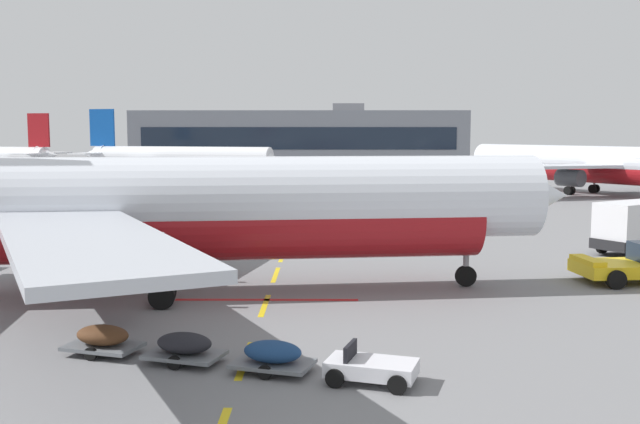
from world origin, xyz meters
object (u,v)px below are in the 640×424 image
Objects in this scene: airliner_foreground at (198,207)px; baggage_train at (228,351)px; airliner_mid_left at (574,163)px; airliner_far_right at (177,161)px.

airliner_foreground reaches higher than baggage_train.
airliner_mid_left is at bearing 57.41° from airliner_foreground.
airliner_foreground is 68.29m from airliner_far_right.
airliner_foreground is at bearing 104.42° from baggage_train.
airliner_foreground is 1.21× the size of airliner_mid_left.
airliner_mid_left reaches higher than baggage_train.
airliner_foreground reaches higher than airliner_far_right.
airliner_mid_left is 2.50× the size of baggage_train.
airliner_far_right is 2.53× the size of baggage_train.
airliner_mid_left reaches higher than airliner_far_right.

